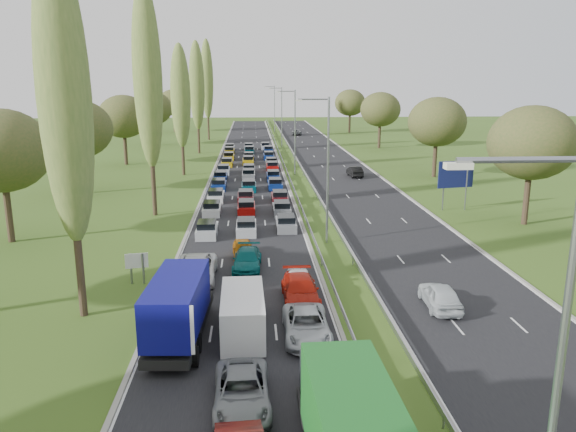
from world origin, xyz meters
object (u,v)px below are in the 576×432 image
object	(u,v)px
near_car_2	(196,269)
blue_lorry	(180,305)
white_van_rear	(243,312)
direction_sign	(456,177)
info_sign	(137,264)
white_van_front	(243,308)

from	to	relation	value
near_car_2	blue_lorry	size ratio (longest dim) A/B	0.67
white_van_rear	blue_lorry	bearing A→B (deg)	-171.15
direction_sign	blue_lorry	bearing A→B (deg)	-130.96
blue_lorry	direction_sign	xyz separation A→B (m)	(24.91, 28.69, 1.67)
white_van_rear	info_sign	xyz separation A→B (m)	(-7.13, 7.99, 0.20)
white_van_front	info_sign	world-z (taller)	info_sign
near_car_2	direction_sign	size ratio (longest dim) A/B	1.11
near_car_2	white_van_rear	world-z (taller)	white_van_rear
white_van_front	info_sign	distance (m)	10.07
blue_lorry	info_sign	bearing A→B (deg)	117.95
blue_lorry	white_van_front	distance (m)	3.64
blue_lorry	white_van_rear	world-z (taller)	blue_lorry
direction_sign	white_van_rear	bearing A→B (deg)	-127.62
blue_lorry	direction_sign	world-z (taller)	direction_sign
white_van_front	white_van_rear	world-z (taller)	white_van_rear
info_sign	blue_lorry	bearing A→B (deg)	-65.52
near_car_2	white_van_front	xyz separation A→B (m)	(3.28, -7.40, 0.22)
near_car_2	direction_sign	xyz separation A→B (m)	(24.96, 19.85, 2.75)
near_car_2	blue_lorry	xyz separation A→B (m)	(0.05, -8.84, 1.08)
blue_lorry	info_sign	size ratio (longest dim) A/B	4.11
white_van_rear	direction_sign	bearing A→B (deg)	51.34
white_van_front	direction_sign	distance (m)	34.91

